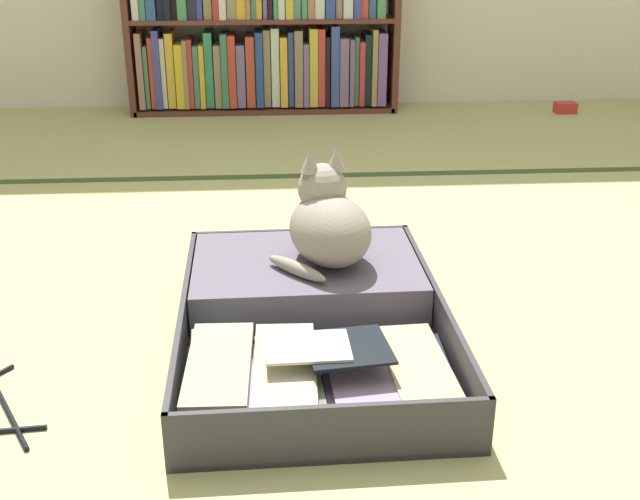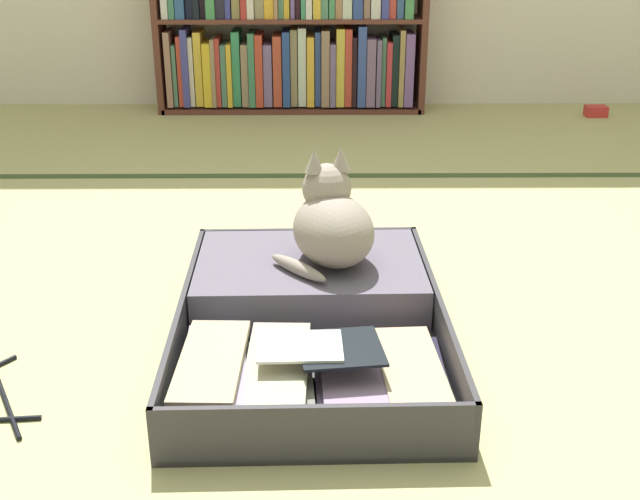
# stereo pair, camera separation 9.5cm
# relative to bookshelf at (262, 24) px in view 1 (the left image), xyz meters

# --- Properties ---
(ground_plane) EXTENTS (10.00, 10.00, 0.00)m
(ground_plane) POSITION_rel_bookshelf_xyz_m (0.19, -2.27, -0.41)
(ground_plane) COLOR tan
(tatami_border) EXTENTS (4.80, 0.05, 0.00)m
(tatami_border) POSITION_rel_bookshelf_xyz_m (0.19, -1.07, -0.41)
(tatami_border) COLOR #3A4B28
(tatami_border) RESTS_ON ground_plane
(bookshelf) EXTENTS (1.29, 0.22, 0.87)m
(bookshelf) POSITION_rel_bookshelf_xyz_m (0.00, 0.00, 0.00)
(bookshelf) COLOR brown
(bookshelf) RESTS_ON ground_plane
(open_suitcase) EXTENTS (0.60, 0.85, 0.12)m
(open_suitcase) POSITION_rel_bookshelf_xyz_m (0.10, -2.26, -0.36)
(open_suitcase) COLOR #333136
(open_suitcase) RESTS_ON ground_plane
(black_cat) EXTENTS (0.28, 0.30, 0.27)m
(black_cat) POSITION_rel_bookshelf_xyz_m (0.15, -2.12, -0.19)
(black_cat) COLOR gray
(black_cat) RESTS_ON open_suitcase
(small_red_pouch) EXTENTS (0.10, 0.07, 0.05)m
(small_red_pouch) POSITION_rel_bookshelf_xyz_m (1.47, -0.15, -0.39)
(small_red_pouch) COLOR red
(small_red_pouch) RESTS_ON ground_plane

